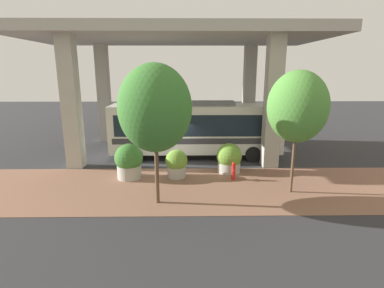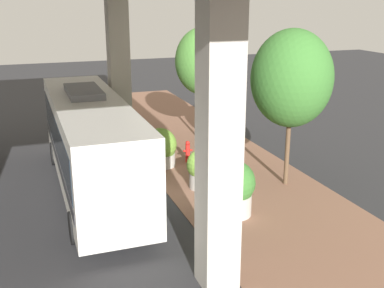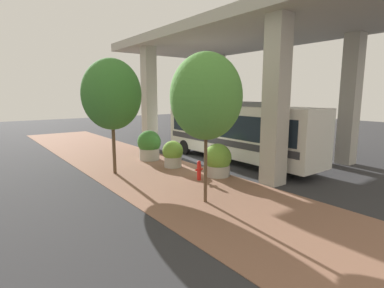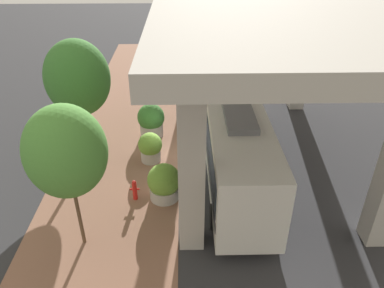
{
  "view_description": "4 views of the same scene",
  "coord_description": "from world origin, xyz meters",
  "views": [
    {
      "loc": [
        -16.92,
        -0.88,
        5.68
      ],
      "look_at": [
        0.74,
        -1.14,
        1.34
      ],
      "focal_mm": 28.0,
      "sensor_mm": 36.0,
      "label": 1
    },
    {
      "loc": [
        4.77,
        15.84,
        7.09
      ],
      "look_at": [
        -1.28,
        -1.0,
        1.58
      ],
      "focal_mm": 45.0,
      "sensor_mm": 36.0,
      "label": 2
    },
    {
      "loc": [
        -10.78,
        -14.46,
        4.19
      ],
      "look_at": [
        -0.54,
        -0.93,
        1.36
      ],
      "focal_mm": 28.0,
      "sensor_mm": 36.0,
      "label": 3
    },
    {
      "loc": [
        0.28,
        -16.14,
        10.65
      ],
      "look_at": [
        0.63,
        -1.09,
        1.45
      ],
      "focal_mm": 35.0,
      "sensor_mm": 36.0,
      "label": 4
    }
  ],
  "objects": [
    {
      "name": "bus",
      "position": [
        2.54,
        -1.43,
        2.03
      ],
      "size": [
        2.57,
        11.13,
        3.75
      ],
      "color": "silver",
      "rests_on": "ground"
    },
    {
      "name": "planter_front",
      "position": [
        -1.43,
        -0.27,
        0.78
      ],
      "size": [
        1.2,
        1.2,
        1.55
      ],
      "color": "#ADA89E",
      "rests_on": "ground"
    },
    {
      "name": "street_tree_far",
      "position": [
        -4.68,
        0.45,
        4.18
      ],
      "size": [
        3.04,
        3.04,
        6.01
      ],
      "color": "brown",
      "rests_on": "ground"
    },
    {
      "name": "ground_plane",
      "position": [
        0.0,
        0.0,
        0.0
      ],
      "size": [
        80.0,
        80.0,
        0.0
      ],
      "primitive_type": "plane",
      "color": "#2D2D30",
      "rests_on": "ground"
    },
    {
      "name": "planter_middle",
      "position": [
        -1.56,
        2.27,
        0.95
      ],
      "size": [
        1.5,
        1.5,
        1.92
      ],
      "color": "#ADA89E",
      "rests_on": "ground"
    },
    {
      "name": "overpass",
      "position": [
        4.0,
        0.0,
        7.21
      ],
      "size": [
        9.4,
        19.71,
        8.26
      ],
      "color": "#ADA89E",
      "rests_on": "ground"
    },
    {
      "name": "fire_hydrant",
      "position": [
        -1.9,
        -3.3,
        0.5
      ],
      "size": [
        0.41,
        0.2,
        0.99
      ],
      "color": "red",
      "rests_on": "ground"
    },
    {
      "name": "street_tree_near",
      "position": [
        -3.58,
        -5.82,
        4.1
      ],
      "size": [
        2.7,
        2.7,
        5.73
      ],
      "color": "brown",
      "rests_on": "ground"
    },
    {
      "name": "planter_back",
      "position": [
        -0.62,
        -3.24,
        0.81
      ],
      "size": [
        1.43,
        1.43,
        1.69
      ],
      "color": "#ADA89E",
      "rests_on": "ground"
    },
    {
      "name": "sidewalk_strip",
      "position": [
        -3.0,
        0.0,
        0.01
      ],
      "size": [
        6.0,
        40.0,
        0.02
      ],
      "color": "#845B47",
      "rests_on": "ground"
    }
  ]
}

